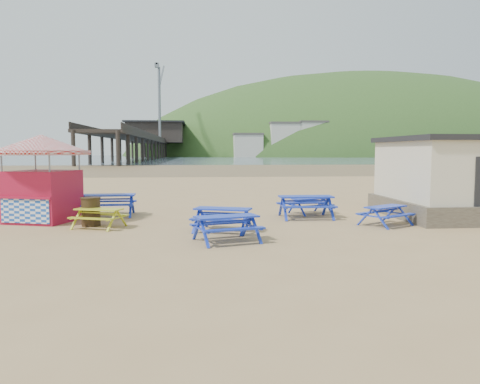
{
  "coord_description": "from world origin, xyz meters",
  "views": [
    {
      "loc": [
        -0.77,
        -16.47,
        2.59
      ],
      "look_at": [
        0.86,
        1.5,
        1.0
      ],
      "focal_mm": 35.0,
      "sensor_mm": 36.0,
      "label": 1
    }
  ],
  "objects": [
    {
      "name": "picnic_table_blue_c",
      "position": [
        3.85,
        2.37,
        0.33
      ],
      "size": [
        1.9,
        1.74,
        0.65
      ],
      "rotation": [
        0.0,
        0.0,
        0.38
      ],
      "color": "#1123B2",
      "rests_on": "ground"
    },
    {
      "name": "pier",
      "position": [
        -17.99,
        178.23,
        5.46
      ],
      "size": [
        24.0,
        220.0,
        39.29
      ],
      "color": "black",
      "rests_on": "ground"
    },
    {
      "name": "headland_town",
      "position": [
        90.0,
        229.68,
        -9.91
      ],
      "size": [
        264.0,
        144.0,
        108.0
      ],
      "color": "#2D4C1E",
      "rests_on": "ground"
    },
    {
      "name": "picnic_table_blue_a",
      "position": [
        -4.32,
        2.45,
        0.43
      ],
      "size": [
        2.13,
        1.75,
        0.86
      ],
      "rotation": [
        0.0,
        0.0,
        0.04
      ],
      "color": "#1123B2",
      "rests_on": "ground"
    },
    {
      "name": "picnic_table_blue_f",
      "position": [
        5.73,
        -0.87,
        0.34
      ],
      "size": [
        2.07,
        1.96,
        0.68
      ],
      "rotation": [
        0.0,
        0.0,
        0.56
      ],
      "color": "#1123B2",
      "rests_on": "ground"
    },
    {
      "name": "sea",
      "position": [
        0.0,
        170.0,
        0.01
      ],
      "size": [
        400.0,
        400.0,
        0.0
      ],
      "primitive_type": "plane",
      "color": "#4A5C6A",
      "rests_on": "ground"
    },
    {
      "name": "ice_cream_kiosk",
      "position": [
        -6.42,
        1.14,
        2.0
      ],
      "size": [
        4.44,
        4.44,
        3.18
      ],
      "rotation": [
        0.0,
        0.0,
        -0.3
      ],
      "color": "maroon",
      "rests_on": "ground"
    },
    {
      "name": "litter_bin",
      "position": [
        -4.46,
        -0.05,
        0.51
      ],
      "size": [
        0.68,
        0.68,
        1.0
      ],
      "color": "#3A2E15",
      "rests_on": "ground"
    },
    {
      "name": "picnic_table_yellow",
      "position": [
        -4.1,
        -0.51,
        0.33
      ],
      "size": [
        1.91,
        1.74,
        0.66
      ],
      "rotation": [
        0.0,
        0.0,
        -0.37
      ],
      "color": "gold",
      "rests_on": "ground"
    },
    {
      "name": "picnic_table_blue_d",
      "position": [
        0.04,
        -3.31,
        0.38
      ],
      "size": [
        2.13,
        1.9,
        0.75
      ],
      "rotation": [
        0.0,
        0.0,
        0.3
      ],
      "color": "#1123B2",
      "rests_on": "ground"
    },
    {
      "name": "picnic_table_blue_e",
      "position": [
        0.03,
        -1.54,
        0.38
      ],
      "size": [
        2.18,
        1.96,
        0.75
      ],
      "rotation": [
        0.0,
        0.0,
        -0.33
      ],
      "color": "#1123B2",
      "rests_on": "ground"
    },
    {
      "name": "wet_sand",
      "position": [
        0.0,
        55.0,
        0.0
      ],
      "size": [
        400.0,
        400.0,
        0.0
      ],
      "primitive_type": "plane",
      "color": "brown",
      "rests_on": "ground"
    },
    {
      "name": "ground",
      "position": [
        0.0,
        0.0,
        0.0
      ],
      "size": [
        400.0,
        400.0,
        0.0
      ],
      "primitive_type": "plane",
      "color": "tan",
      "rests_on": "ground"
    },
    {
      "name": "picnic_table_blue_b",
      "position": [
        3.37,
        1.13,
        0.43
      ],
      "size": [
        2.07,
        1.67,
        0.86
      ],
      "rotation": [
        0.0,
        0.0,
        -0.01
      ],
      "color": "#1123B2",
      "rests_on": "ground"
    }
  ]
}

